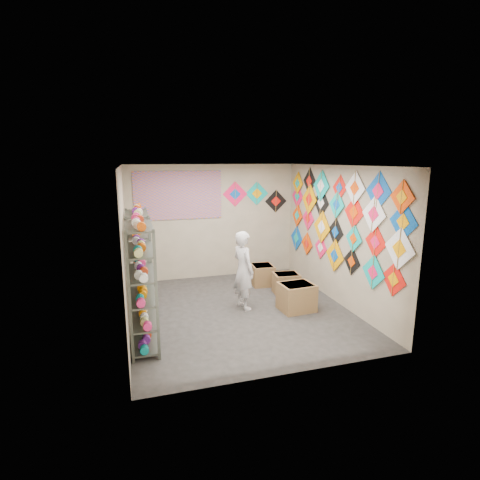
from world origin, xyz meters
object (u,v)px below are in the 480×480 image
object	(u,v)px
carton_a	(296,297)
shelf_rack_front	(142,286)
shelf_rack_back	(139,263)
shopkeeper	(243,270)
carton_b	(286,283)
carton_c	(262,275)

from	to	relation	value
carton_a	shelf_rack_front	bearing A→B (deg)	-173.13
carton_a	shelf_rack_back	bearing A→B (deg)	160.95
shopkeeper	carton_a	bearing A→B (deg)	-129.31
shelf_rack_back	shopkeeper	distance (m)	1.93
shopkeeper	shelf_rack_back	bearing A→B (deg)	63.04
carton_b	carton_a	bearing A→B (deg)	-95.10
shopkeeper	carton_c	size ratio (longest dim) A/B	2.87
shelf_rack_front	carton_c	xyz separation A→B (m)	(2.71, 2.15, -0.72)
carton_b	carton_c	size ratio (longest dim) A/B	1.01
shopkeeper	carton_b	world-z (taller)	shopkeeper
shelf_rack_front	carton_a	distance (m)	2.96
shelf_rack_front	shelf_rack_back	distance (m)	1.30
shelf_rack_back	carton_a	size ratio (longest dim) A/B	3.05
shelf_rack_back	carton_a	xyz separation A→B (m)	(2.82, -0.74, -0.69)
shelf_rack_back	carton_c	xyz separation A→B (m)	(2.71, 0.85, -0.72)
shelf_rack_back	carton_c	distance (m)	2.93
shelf_rack_front	carton_c	size ratio (longest dim) A/B	3.61
shelf_rack_front	carton_c	world-z (taller)	shelf_rack_front
shopkeeper	carton_b	bearing A→B (deg)	-81.70
shelf_rack_back	shopkeeper	size ratio (longest dim) A/B	1.26
shopkeeper	carton_c	bearing A→B (deg)	-51.02
carton_b	carton_c	xyz separation A→B (m)	(-0.30, 0.68, 0.01)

